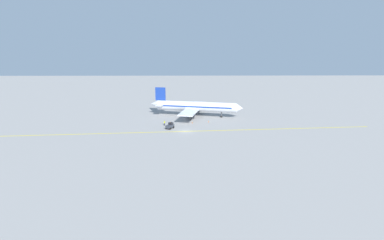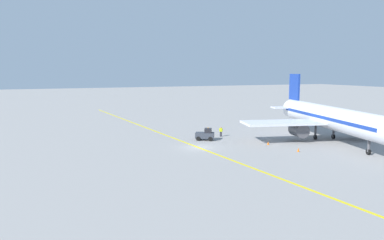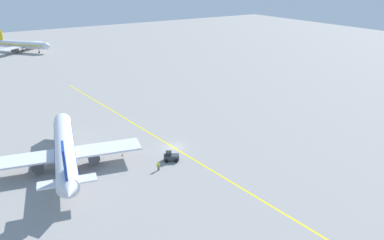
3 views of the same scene
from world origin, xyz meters
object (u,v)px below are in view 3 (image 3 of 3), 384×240
Objects in this scene: airplane_at_gate at (65,150)px; traffic_cone_near_nose at (107,146)px; ground_crew_worker at (158,166)px; airplane_distant_taxiing at (22,45)px; baggage_tug_dark at (171,157)px; traffic_cone_mid_apron at (122,154)px.

traffic_cone_near_nose is at bearing 25.00° from airplane_at_gate.
airplane_at_gate is 17.83m from ground_crew_worker.
airplane_distant_taxiing is at bearing 90.12° from ground_crew_worker.
baggage_tug_dark is 15.40m from traffic_cone_near_nose.
ground_crew_worker is (0.28, -135.19, -2.43)m from airplane_distant_taxiing.
traffic_cone_mid_apron is at bearing 109.88° from ground_crew_worker.
traffic_cone_near_nose is at bearing 100.88° from traffic_cone_mid_apron.
ground_crew_worker is (-3.89, -2.06, 0.01)m from baggage_tug_dark.
airplane_distant_taxiing is at bearing 91.79° from baggage_tug_dark.
airplane_distant_taxiing is (13.88, 124.72, -0.37)m from airplane_at_gate.
airplane_at_gate is 64.00× the size of traffic_cone_near_nose.
ground_crew_worker reaches higher than traffic_cone_near_nose.
baggage_tug_dark is at bearing 27.94° from ground_crew_worker.
airplane_at_gate is at bearing 143.53° from ground_crew_worker.
airplane_at_gate is 125.49m from airplane_distant_taxiing.
airplane_distant_taxiing is 47.87× the size of traffic_cone_near_nose.
airplane_at_gate is at bearing -96.35° from airplane_distant_taxiing.
baggage_tug_dark is 4.40m from ground_crew_worker.
traffic_cone_mid_apron is (-7.23, 7.19, -0.63)m from baggage_tug_dark.
airplane_distant_taxiing is at bearing 88.61° from traffic_cone_mid_apron.
traffic_cone_mid_apron is at bearing -6.37° from airplane_at_gate.
traffic_cone_mid_apron is at bearing 135.16° from baggage_tug_dark.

